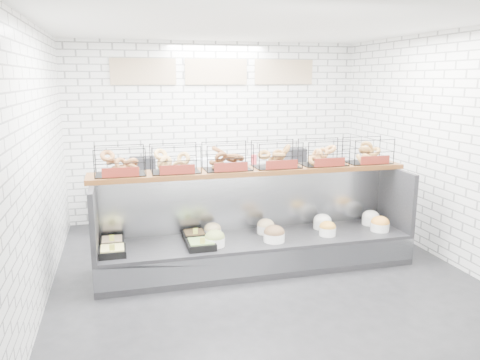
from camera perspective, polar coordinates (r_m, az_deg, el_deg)
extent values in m
plane|color=black|center=(5.91, 2.86, -11.59)|extent=(5.50, 5.50, 0.00)
cube|color=white|center=(8.12, -2.88, 5.97)|extent=(5.00, 0.02, 3.00)
cube|color=white|center=(5.30, -23.72, 1.55)|extent=(0.02, 5.50, 3.00)
cube|color=white|center=(6.67, 24.00, 3.54)|extent=(0.02, 5.50, 3.00)
cube|color=white|center=(5.44, 3.21, 18.69)|extent=(5.00, 5.50, 0.02)
cube|color=#CCB28E|center=(7.88, -11.70, 12.83)|extent=(1.05, 0.03, 0.42)
cube|color=#CCB28E|center=(8.04, -2.91, 13.04)|extent=(1.05, 0.03, 0.42)
cube|color=#CCB28E|center=(8.37, 5.37, 12.98)|extent=(1.05, 0.03, 0.42)
cube|color=black|center=(6.10, 2.02, -8.78)|extent=(4.00, 0.90, 0.40)
cube|color=#93969B|center=(5.71, 3.29, -10.10)|extent=(4.00, 0.03, 0.28)
cube|color=#93969B|center=(6.29, 1.00, -2.37)|extent=(4.00, 0.08, 0.80)
cube|color=black|center=(5.69, -17.38, -4.54)|extent=(0.06, 0.90, 0.80)
cube|color=black|center=(6.73, 18.36, -2.03)|extent=(0.06, 0.90, 0.80)
cube|color=black|center=(5.63, -15.27, -8.45)|extent=(0.30, 0.30, 0.08)
cube|color=#ECDE78|center=(5.62, -15.29, -8.11)|extent=(0.26, 0.26, 0.04)
cube|color=#CED048|center=(5.50, -15.33, -7.95)|extent=(0.06, 0.01, 0.08)
cube|color=black|center=(5.93, -15.31, -7.37)|extent=(0.28, 0.28, 0.08)
cube|color=tan|center=(5.92, -15.33, -7.05)|extent=(0.23, 0.23, 0.04)
cube|color=#CED048|center=(5.81, -15.36, -6.85)|extent=(0.06, 0.01, 0.08)
cube|color=black|center=(5.67, -4.78, -7.88)|extent=(0.33, 0.33, 0.08)
cube|color=#71964C|center=(5.66, -4.79, -7.55)|extent=(0.28, 0.28, 0.04)
cube|color=#CED048|center=(5.54, -4.59, -7.41)|extent=(0.06, 0.01, 0.08)
cube|color=black|center=(6.00, -5.59, -6.76)|extent=(0.28, 0.28, 0.08)
cube|color=brown|center=(5.99, -5.60, -6.45)|extent=(0.24, 0.24, 0.04)
cube|color=#CED048|center=(5.88, -5.46, -6.24)|extent=(0.06, 0.01, 0.08)
cylinder|color=white|center=(5.72, -3.09, -7.50)|extent=(0.25, 0.25, 0.11)
ellipsoid|color=olive|center=(5.70, -3.10, -6.94)|extent=(0.24, 0.24, 0.17)
cylinder|color=white|center=(6.03, -3.34, -6.48)|extent=(0.22, 0.22, 0.11)
ellipsoid|color=tan|center=(6.01, -3.35, -5.94)|extent=(0.22, 0.22, 0.15)
cylinder|color=white|center=(5.89, 4.17, -6.95)|extent=(0.27, 0.27, 0.11)
ellipsoid|color=brown|center=(5.87, 4.18, -6.39)|extent=(0.26, 0.26, 0.18)
cylinder|color=white|center=(6.18, 3.15, -5.99)|extent=(0.23, 0.23, 0.11)
ellipsoid|color=tan|center=(6.16, 3.16, -5.46)|extent=(0.22, 0.22, 0.16)
cylinder|color=white|center=(6.19, 10.60, -6.15)|extent=(0.22, 0.22, 0.11)
ellipsoid|color=#C08028|center=(6.17, 10.62, -5.62)|extent=(0.21, 0.21, 0.15)
cylinder|color=white|center=(6.47, 9.99, -5.33)|extent=(0.24, 0.24, 0.11)
ellipsoid|color=white|center=(6.45, 10.01, -4.83)|extent=(0.24, 0.24, 0.17)
cylinder|color=white|center=(6.54, 16.67, -5.48)|extent=(0.25, 0.25, 0.11)
ellipsoid|color=orange|center=(6.52, 16.71, -4.97)|extent=(0.24, 0.24, 0.17)
cylinder|color=white|center=(6.79, 15.63, -4.76)|extent=(0.24, 0.24, 0.11)
ellipsoid|color=white|center=(6.77, 15.66, -4.28)|extent=(0.24, 0.24, 0.16)
cube|color=#4B2710|center=(6.02, 1.50, 1.15)|extent=(4.10, 0.50, 0.06)
cube|color=black|center=(5.75, -14.43, 2.27)|extent=(0.60, 0.38, 0.34)
cube|color=maroon|center=(5.57, -14.36, 0.91)|extent=(0.42, 0.02, 0.11)
cube|color=black|center=(5.79, -7.92, 2.61)|extent=(0.60, 0.38, 0.34)
cube|color=maroon|center=(5.61, -7.64, 1.27)|extent=(0.42, 0.02, 0.11)
cube|color=black|center=(5.90, -1.56, 2.90)|extent=(0.60, 0.38, 0.34)
cube|color=maroon|center=(5.72, -1.10, 1.60)|extent=(0.42, 0.02, 0.11)
cube|color=black|center=(6.08, 4.49, 3.15)|extent=(0.60, 0.38, 0.34)
cube|color=maroon|center=(5.91, 5.11, 1.89)|extent=(0.42, 0.02, 0.11)
cube|color=black|center=(6.32, 10.14, 3.35)|extent=(0.60, 0.38, 0.34)
cube|color=maroon|center=(6.16, 10.88, 2.14)|extent=(0.42, 0.02, 0.11)
cube|color=black|center=(6.62, 15.32, 3.50)|extent=(0.60, 0.38, 0.34)
cube|color=maroon|center=(6.47, 16.16, 2.35)|extent=(0.42, 0.02, 0.11)
cube|color=#93969B|center=(8.00, -2.33, -1.78)|extent=(4.00, 0.60, 0.90)
cube|color=black|center=(7.77, -11.79, 1.85)|extent=(0.40, 0.30, 0.24)
cube|color=silver|center=(7.86, -4.31, 1.98)|extent=(0.35, 0.28, 0.18)
cylinder|color=#E0383D|center=(7.98, 1.72, 2.31)|extent=(0.09, 0.09, 0.22)
cube|color=black|center=(8.26, 6.80, 2.85)|extent=(0.30, 0.30, 0.30)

